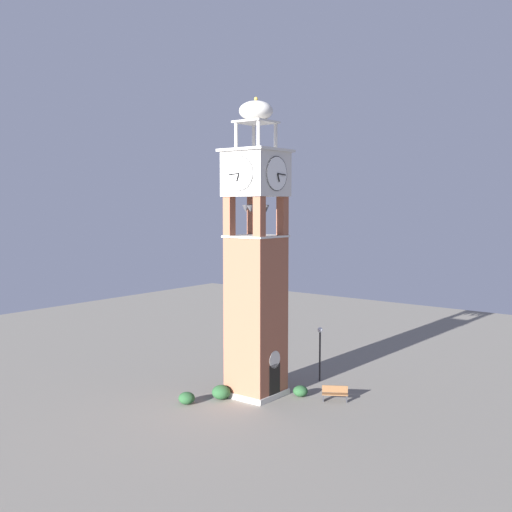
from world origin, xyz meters
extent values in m
plane|color=gray|center=(0.00, 0.00, 0.00)|extent=(80.00, 80.00, 0.00)
cube|color=#93543D|center=(0.00, 0.00, 5.07)|extent=(2.94, 2.94, 10.14)
cube|color=beige|center=(0.00, 0.00, 0.17)|extent=(3.14, 3.14, 0.35)
cube|color=black|center=(0.00, -1.48, 1.15)|extent=(1.10, 0.04, 2.20)
cylinder|color=beige|center=(0.00, -1.48, 2.55)|extent=(1.10, 0.04, 1.10)
cube|color=#93543D|center=(-1.19, -1.19, 11.42)|extent=(0.56, 0.56, 2.54)
cube|color=#93543D|center=(1.19, -1.19, 11.42)|extent=(0.56, 0.56, 2.54)
cube|color=#93543D|center=(-1.19, 1.19, 11.42)|extent=(0.56, 0.56, 2.54)
cube|color=#93543D|center=(1.19, 1.19, 11.42)|extent=(0.56, 0.56, 2.54)
cube|color=beige|center=(0.00, 0.00, 10.20)|extent=(3.10, 3.10, 0.12)
cone|color=#4C4C51|center=(0.66, 0.00, 11.94)|extent=(0.48, 0.48, 0.54)
cone|color=#4C4C51|center=(0.36, 0.56, 11.94)|extent=(0.55, 0.55, 0.54)
cone|color=#4C4C51|center=(-0.27, 0.60, 11.94)|extent=(0.48, 0.48, 0.46)
cone|color=#4C4C51|center=(-0.66, -0.08, 11.94)|extent=(0.51, 0.51, 0.40)
cone|color=#4C4C51|center=(-0.31, -0.58, 11.94)|extent=(0.47, 0.47, 0.36)
cone|color=#4C4C51|center=(0.27, -0.60, 11.94)|extent=(0.37, 0.37, 0.46)
cube|color=beige|center=(0.00, 0.00, 14.07)|extent=(3.18, 3.18, 2.76)
cylinder|color=white|center=(0.00, -1.61, 14.07)|extent=(2.10, 0.05, 2.10)
torus|color=black|center=(0.00, -1.61, 14.07)|extent=(2.12, 0.06, 2.12)
cube|color=black|center=(0.09, -1.67, 13.82)|extent=(0.27, 0.03, 0.52)
cube|color=black|center=(0.42, -1.67, 14.04)|extent=(0.84, 0.03, 0.12)
cylinder|color=white|center=(0.00, 1.61, 14.07)|extent=(2.10, 0.05, 2.10)
torus|color=black|center=(0.00, 1.61, 14.07)|extent=(2.12, 0.06, 2.12)
cube|color=black|center=(0.09, 1.67, 13.82)|extent=(0.27, 0.03, 0.52)
cube|color=black|center=(0.42, 1.67, 14.04)|extent=(0.84, 0.03, 0.12)
cylinder|color=white|center=(-1.61, 0.00, 14.07)|extent=(0.05, 2.10, 2.10)
torus|color=black|center=(-1.61, 0.00, 14.07)|extent=(0.06, 2.12, 2.12)
cube|color=black|center=(-1.67, 0.09, 13.82)|extent=(0.03, 0.27, 0.52)
cube|color=black|center=(-1.67, 0.42, 14.04)|extent=(0.03, 0.84, 0.12)
cylinder|color=white|center=(1.61, 0.00, 14.07)|extent=(0.05, 2.10, 2.10)
torus|color=black|center=(1.61, 0.00, 14.07)|extent=(0.06, 2.12, 2.12)
cube|color=black|center=(1.67, 0.09, 13.82)|extent=(0.03, 0.27, 0.52)
cube|color=black|center=(1.67, 0.42, 14.04)|extent=(0.03, 0.84, 0.12)
cube|color=beige|center=(0.00, 0.00, 15.53)|extent=(3.54, 3.54, 0.16)
cylinder|color=beige|center=(-0.87, -0.87, 16.41)|extent=(0.22, 0.22, 1.61)
cylinder|color=beige|center=(0.87, -0.87, 16.41)|extent=(0.22, 0.22, 1.61)
cylinder|color=beige|center=(-0.87, 0.87, 16.41)|extent=(0.22, 0.22, 1.61)
cylinder|color=beige|center=(0.87, 0.87, 16.41)|extent=(0.22, 0.22, 1.61)
cube|color=beige|center=(0.00, 0.00, 17.28)|extent=(2.19, 2.19, 0.12)
ellipsoid|color=beige|center=(0.00, 0.00, 17.95)|extent=(2.11, 2.11, 1.24)
sphere|color=#B79338|center=(0.00, 0.00, 18.69)|extent=(0.24, 0.24, 0.24)
cube|color=brown|center=(2.01, -4.65, 0.45)|extent=(1.21, 1.59, 0.06)
cube|color=brown|center=(2.17, -4.55, 0.73)|extent=(0.88, 1.39, 0.44)
cube|color=#2D2D33|center=(2.39, -5.27, 0.21)|extent=(0.38, 0.28, 0.42)
cube|color=#2D2D33|center=(1.63, -4.04, 0.21)|extent=(0.38, 0.28, 0.42)
cylinder|color=black|center=(5.25, -1.49, 1.70)|extent=(0.12, 0.12, 3.40)
sphere|color=silver|center=(5.25, -1.49, 3.58)|extent=(0.36, 0.36, 0.36)
cylinder|color=#38513D|center=(3.34, 2.39, 0.40)|extent=(0.52, 0.52, 0.80)
ellipsoid|color=#234C28|center=(1.51, -2.41, 0.35)|extent=(0.95, 0.95, 0.70)
ellipsoid|color=#234C28|center=(-4.04, 2.23, 0.37)|extent=(1.01, 1.01, 0.74)
ellipsoid|color=#234C28|center=(-2.01, 1.20, 0.44)|extent=(1.16, 1.16, 0.89)
camera|label=1|loc=(-30.55, -23.98, 12.25)|focal=43.48mm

